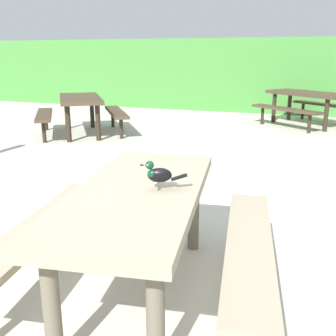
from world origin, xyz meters
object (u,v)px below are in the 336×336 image
(picnic_table_far_centre, at_px, (81,106))
(bird_grackle, at_px, (158,174))
(picnic_table_mid_left, at_px, (307,100))
(picnic_table_foreground, at_px, (139,216))

(picnic_table_far_centre, bearing_deg, bird_grackle, -53.26)
(bird_grackle, height_order, picnic_table_far_centre, bird_grackle)
(picnic_table_mid_left, xyz_separation_m, picnic_table_far_centre, (-4.17, -2.61, 0.00))
(picnic_table_mid_left, bearing_deg, bird_grackle, -95.50)
(picnic_table_foreground, distance_m, picnic_table_far_centre, 5.73)
(bird_grackle, xyz_separation_m, picnic_table_mid_left, (0.70, 7.26, -0.29))
(picnic_table_mid_left, bearing_deg, picnic_table_far_centre, -147.91)
(bird_grackle, height_order, picnic_table_mid_left, bird_grackle)
(bird_grackle, relative_size, picnic_table_mid_left, 0.12)
(bird_grackle, xyz_separation_m, picnic_table_far_centre, (-3.47, 4.65, -0.29))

